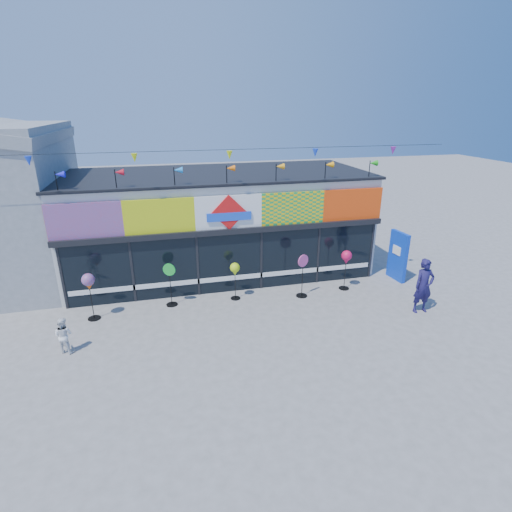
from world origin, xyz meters
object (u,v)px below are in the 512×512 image
object	(u,v)px
spinner_0	(89,283)
spinner_2	(235,270)
child	(64,335)
spinner_1	(170,283)
spinner_3	(303,275)
adult_man	(424,286)
blue_sign	(398,256)
spinner_4	(346,258)

from	to	relation	value
spinner_0	spinner_2	bearing A→B (deg)	3.91
child	spinner_1	bearing A→B (deg)	-119.16
spinner_0	spinner_3	xyz separation A→B (m)	(7.28, -0.05, -0.44)
spinner_1	spinner_3	xyz separation A→B (m)	(4.72, -0.43, 0.03)
adult_man	spinner_2	bearing A→B (deg)	158.65
spinner_0	child	world-z (taller)	spinner_0
blue_sign	spinner_3	bearing A→B (deg)	-178.62
spinner_2	spinner_4	world-z (taller)	spinner_4
blue_sign	child	bearing A→B (deg)	-175.39
spinner_1	child	bearing A→B (deg)	-144.59
adult_man	spinner_4	bearing A→B (deg)	128.29
blue_sign	adult_man	distance (m)	2.74
spinner_3	adult_man	size ratio (longest dim) A/B	0.86
spinner_2	adult_man	bearing A→B (deg)	-22.31
spinner_0	child	bearing A→B (deg)	-106.27
child	adult_man	bearing A→B (deg)	-156.16
spinner_2	spinner_1	bearing A→B (deg)	178.75
adult_man	child	xyz separation A→B (m)	(-11.38, 0.31, -0.41)
spinner_2	spinner_3	bearing A→B (deg)	-8.97
adult_man	spinner_0	bearing A→B (deg)	169.86
spinner_3	adult_man	xyz separation A→B (m)	(3.56, -2.08, 0.09)
spinner_3	spinner_4	xyz separation A→B (m)	(1.81, 0.22, 0.38)
spinner_3	spinner_4	world-z (taller)	spinner_3
spinner_2	adult_man	distance (m)	6.48
spinner_2	child	bearing A→B (deg)	-158.26
spinner_3	spinner_1	bearing A→B (deg)	174.75
spinner_3	adult_man	world-z (taller)	adult_man
spinner_1	child	distance (m)	3.80
spinner_0	spinner_1	xyz separation A→B (m)	(2.56, 0.38, -0.47)
blue_sign	spinner_4	bearing A→B (deg)	-177.97
child	spinner_3	bearing A→B (deg)	-141.87
adult_man	child	world-z (taller)	adult_man
blue_sign	spinner_1	world-z (taller)	blue_sign
spinner_1	spinner_2	size ratio (longest dim) A/B	1.12
blue_sign	child	size ratio (longest dim) A/B	1.83
blue_sign	spinner_3	xyz separation A→B (m)	(-4.25, -0.58, -0.14)
blue_sign	spinner_1	size ratio (longest dim) A/B	1.26
spinner_0	spinner_2	size ratio (longest dim) A/B	1.16
spinner_0	spinner_1	size ratio (longest dim) A/B	1.03
spinner_2	child	world-z (taller)	spinner_2
spinner_1	spinner_4	world-z (taller)	spinner_1
spinner_1	adult_man	size ratio (longest dim) A/B	0.83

